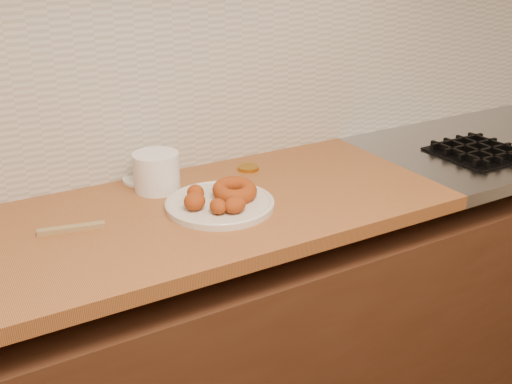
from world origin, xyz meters
TOP-DOWN VIEW (x-y plane):
  - wall_back at (0.00, 2.00)m, footprint 4.00×0.02m
  - base_cabinet at (0.00, 1.69)m, footprint 3.60×0.60m
  - butcher_block at (-0.65, 1.69)m, footprint 2.30×0.62m
  - backsplash at (0.00, 1.99)m, footprint 3.60×0.02m
  - donut_plate at (-0.13, 1.66)m, footprint 0.29×0.29m
  - ring_donut at (-0.09, 1.66)m, footprint 0.13×0.14m
  - fried_dough_chunks at (-0.18, 1.63)m, footprint 0.16×0.18m
  - plastic_tub at (-0.23, 1.86)m, footprint 0.14×0.14m
  - tub_lid at (-0.23, 1.95)m, footprint 0.19×0.19m
  - brass_jar_lid at (0.07, 1.87)m, footprint 0.08×0.08m
  - wooden_utensil at (-0.51, 1.72)m, footprint 0.16×0.05m

SIDE VIEW (x-z plane):
  - base_cabinet at x=0.00m, z-range 0.00..0.77m
  - butcher_block at x=-0.65m, z-range 0.86..0.90m
  - tub_lid at x=-0.23m, z-range 0.90..0.91m
  - brass_jar_lid at x=0.07m, z-range 0.90..0.91m
  - wooden_utensil at x=-0.51m, z-range 0.90..0.91m
  - donut_plate at x=-0.13m, z-range 0.90..0.92m
  - ring_donut at x=-0.09m, z-range 0.91..0.97m
  - fried_dough_chunks at x=-0.18m, z-range 0.92..0.96m
  - plastic_tub at x=-0.23m, z-range 0.90..1.01m
  - backsplash at x=0.00m, z-range 0.90..1.50m
  - wall_back at x=0.00m, z-range 0.00..2.70m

